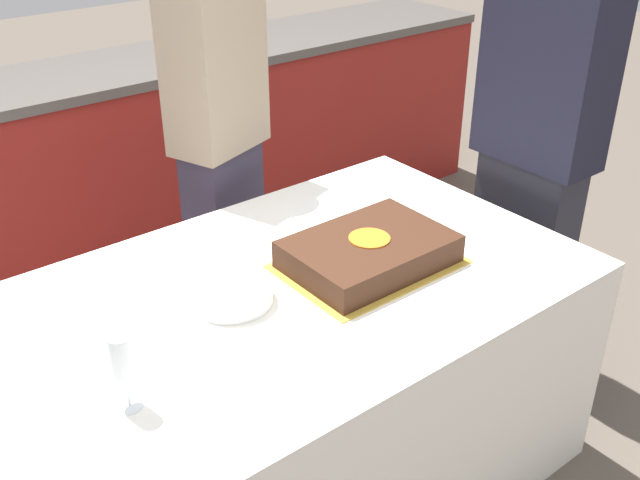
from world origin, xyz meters
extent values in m
cube|color=maroon|center=(0.00, 1.57, 0.44)|extent=(4.40, 0.55, 0.88)
cube|color=#4C4742|center=(0.00, 1.57, 0.90)|extent=(4.40, 0.58, 0.04)
cube|color=white|center=(0.00, 0.00, 0.36)|extent=(1.67, 1.00, 0.72)
cube|color=gold|center=(0.26, -0.06, 0.72)|extent=(0.48, 0.35, 0.00)
cube|color=#381E11|center=(0.26, -0.06, 0.77)|extent=(0.44, 0.31, 0.08)
cylinder|color=orange|center=(0.26, -0.06, 0.81)|extent=(0.12, 0.12, 0.00)
cylinder|color=white|center=(-0.14, 0.02, 0.75)|extent=(0.21, 0.21, 0.05)
cylinder|color=white|center=(-0.53, -0.18, 0.72)|extent=(0.06, 0.06, 0.00)
cylinder|color=white|center=(-0.53, -0.18, 0.76)|extent=(0.01, 0.01, 0.07)
cylinder|color=white|center=(-0.53, -0.18, 0.85)|extent=(0.05, 0.05, 0.12)
cylinder|color=white|center=(0.35, 0.26, 0.72)|extent=(0.19, 0.19, 0.00)
cube|color=#383347|center=(0.26, 0.72, 0.42)|extent=(0.31, 0.24, 0.83)
cube|color=tan|center=(0.26, 0.72, 1.13)|extent=(0.37, 0.30, 0.60)
cube|color=#282833|center=(1.05, 0.00, 0.41)|extent=(0.16, 0.35, 0.82)
cube|color=black|center=(1.05, 0.00, 1.12)|extent=(0.20, 0.41, 0.60)
camera|label=1|loc=(-0.97, -1.38, 1.80)|focal=42.00mm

